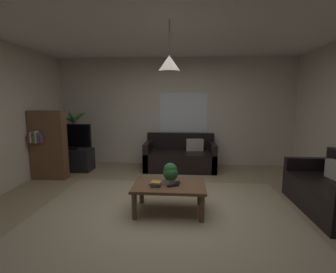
# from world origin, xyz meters

# --- Properties ---
(floor) EXTENTS (5.75, 5.27, 0.02)m
(floor) POSITION_xyz_m (0.00, 0.00, -0.01)
(floor) COLOR #9E8466
(floor) RESTS_ON ground
(rug) EXTENTS (3.74, 2.90, 0.01)m
(rug) POSITION_xyz_m (0.00, -0.20, 0.00)
(rug) COLOR tan
(rug) RESTS_ON ground
(wall_back) EXTENTS (5.87, 0.06, 2.63)m
(wall_back) POSITION_xyz_m (0.00, 2.66, 1.31)
(wall_back) COLOR beige
(wall_back) RESTS_ON ground
(ceiling) EXTENTS (5.75, 5.27, 0.02)m
(ceiling) POSITION_xyz_m (0.00, 0.00, 2.64)
(ceiling) COLOR white
(window_pane) EXTENTS (1.17, 0.01, 0.97)m
(window_pane) POSITION_xyz_m (0.20, 2.63, 1.31)
(window_pane) COLOR white
(couch_under_window) EXTENTS (1.62, 0.81, 0.82)m
(couch_under_window) POSITION_xyz_m (0.15, 2.17, 0.28)
(couch_under_window) COLOR black
(couch_under_window) RESTS_ON ground
(couch_right_side) EXTENTS (0.81, 1.46, 0.82)m
(couch_right_side) POSITION_xyz_m (2.41, 0.12, 0.28)
(couch_right_side) COLOR black
(couch_right_side) RESTS_ON ground
(coffee_table) EXTENTS (1.02, 0.65, 0.41)m
(coffee_table) POSITION_xyz_m (0.04, -0.06, 0.35)
(coffee_table) COLOR brown
(coffee_table) RESTS_ON ground
(book_on_table_0) EXTENTS (0.16, 0.15, 0.03)m
(book_on_table_0) POSITION_xyz_m (-0.14, -0.15, 0.43)
(book_on_table_0) COLOR #387247
(book_on_table_0) RESTS_ON coffee_table
(book_on_table_1) EXTENTS (0.18, 0.14, 0.02)m
(book_on_table_1) POSITION_xyz_m (-0.14, -0.15, 0.45)
(book_on_table_1) COLOR #72387F
(book_on_table_1) RESTS_ON coffee_table
(book_on_table_2) EXTENTS (0.13, 0.12, 0.02)m
(book_on_table_2) POSITION_xyz_m (-0.13, -0.16, 0.47)
(book_on_table_2) COLOR gold
(book_on_table_2) RESTS_ON coffee_table
(remote_on_table_0) EXTENTS (0.16, 0.12, 0.02)m
(remote_on_table_0) POSITION_xyz_m (0.10, -0.14, 0.42)
(remote_on_table_0) COLOR black
(remote_on_table_0) RESTS_ON coffee_table
(remote_on_table_1) EXTENTS (0.07, 0.17, 0.02)m
(remote_on_table_1) POSITION_xyz_m (0.16, -0.04, 0.42)
(remote_on_table_1) COLOR black
(remote_on_table_1) RESTS_ON coffee_table
(potted_plant_on_table) EXTENTS (0.22, 0.22, 0.30)m
(potted_plant_on_table) POSITION_xyz_m (0.06, -0.03, 0.57)
(potted_plant_on_table) COLOR beige
(potted_plant_on_table) RESTS_ON coffee_table
(tv_stand) EXTENTS (0.90, 0.44, 0.50)m
(tv_stand) POSITION_xyz_m (-2.33, 1.88, 0.25)
(tv_stand) COLOR black
(tv_stand) RESTS_ON ground
(tv) EXTENTS (0.93, 0.16, 0.58)m
(tv) POSITION_xyz_m (-2.33, 1.86, 0.80)
(tv) COLOR black
(tv) RESTS_ON tv_stand
(potted_palm_corner) EXTENTS (0.74, 0.96, 1.43)m
(potted_palm_corner) POSITION_xyz_m (-2.45, 2.31, 0.61)
(potted_palm_corner) COLOR beige
(potted_palm_corner) RESTS_ON ground
(bookshelf_corner) EXTENTS (0.70, 0.31, 1.40)m
(bookshelf_corner) POSITION_xyz_m (-2.51, 1.27, 0.71)
(bookshelf_corner) COLOR brown
(bookshelf_corner) RESTS_ON ground
(pendant_lamp) EXTENTS (0.30, 0.30, 0.65)m
(pendant_lamp) POSITION_xyz_m (0.04, -0.06, 2.08)
(pendant_lamp) COLOR black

